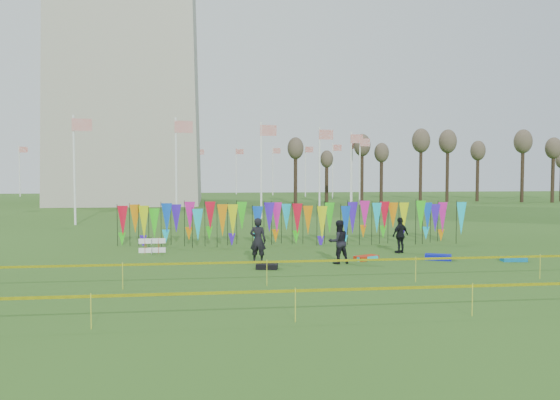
{
  "coord_description": "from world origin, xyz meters",
  "views": [
    {
      "loc": [
        -3.98,
        -21.28,
        3.91
      ],
      "look_at": [
        -0.62,
        6.0,
        2.47
      ],
      "focal_mm": 35.0,
      "sensor_mm": 36.0,
      "label": 1
    }
  ],
  "objects": [
    {
      "name": "person_mid",
      "position": [
        1.3,
        1.22,
        0.92
      ],
      "size": [
        0.99,
        0.72,
        1.85
      ],
      "primitive_type": "imported",
      "rotation": [
        0.0,
        0.0,
        3.34
      ],
      "color": "black",
      "rests_on": "ground"
    },
    {
      "name": "tree_line",
      "position": [
        32.0,
        44.0,
        6.17
      ],
      "size": [
        53.92,
        1.92,
        7.84
      ],
      "color": "#372A1B",
      "rests_on": "ground"
    },
    {
      "name": "flagpole_ring",
      "position": [
        -14.0,
        48.0,
        4.0
      ],
      "size": [
        57.4,
        56.16,
        8.0
      ],
      "color": "white",
      "rests_on": "ground"
    },
    {
      "name": "banner_row",
      "position": [
        0.28,
        7.34,
        1.31
      ],
      "size": [
        18.64,
        0.64,
        2.19
      ],
      "color": "black",
      "rests_on": "ground"
    },
    {
      "name": "caution_tape_near",
      "position": [
        -0.22,
        -2.89,
        0.78
      ],
      "size": [
        26.0,
        0.02,
        0.9
      ],
      "color": "#F2F305",
      "rests_on": "ground"
    },
    {
      "name": "ground",
      "position": [
        0.0,
        0.0,
        0.0
      ],
      "size": [
        160.0,
        160.0,
        0.0
      ],
      "primitive_type": "plane",
      "color": "#284C15",
      "rests_on": "ground"
    },
    {
      "name": "person_right",
      "position": [
        4.93,
        3.8,
        0.86
      ],
      "size": [
        1.16,
        0.98,
        1.72
      ],
      "primitive_type": "imported",
      "rotation": [
        0.0,
        0.0,
        3.64
      ],
      "color": "black",
      "rests_on": "ground"
    },
    {
      "name": "caution_tape_far",
      "position": [
        -0.22,
        -7.47,
        0.78
      ],
      "size": [
        26.0,
        0.02,
        0.9
      ],
      "color": "#F2F305",
      "rests_on": "ground"
    },
    {
      "name": "kite_bag_black",
      "position": [
        -1.85,
        0.29,
        0.1
      ],
      "size": [
        0.94,
        0.65,
        0.2
      ],
      "primitive_type": "cube",
      "rotation": [
        0.0,
        0.0,
        -0.19
      ],
      "color": "black",
      "rests_on": "ground"
    },
    {
      "name": "box_kite",
      "position": [
        -6.89,
        5.24,
        0.36
      ],
      "size": [
        0.64,
        0.64,
        0.71
      ],
      "rotation": [
        0.0,
        0.0,
        0.03
      ],
      "color": "red",
      "rests_on": "ground"
    },
    {
      "name": "person_left",
      "position": [
        -2.09,
        1.73,
        0.97
      ],
      "size": [
        0.84,
        0.73,
        1.94
      ],
      "primitive_type": "imported",
      "rotation": [
        0.0,
        0.0,
        2.79
      ],
      "color": "black",
      "rests_on": "ground"
    },
    {
      "name": "kite_bag_blue",
      "position": [
        5.9,
        1.63,
        0.12
      ],
      "size": [
        1.27,
        1.0,
        0.24
      ],
      "primitive_type": "cube",
      "rotation": [
        0.0,
        0.0,
        -0.42
      ],
      "color": "#0A15AE",
      "rests_on": "ground"
    },
    {
      "name": "kite_bag_red",
      "position": [
        2.72,
        1.94,
        0.1
      ],
      "size": [
        1.2,
        0.94,
        0.2
      ],
      "primitive_type": "cube",
      "rotation": [
        0.0,
        0.0,
        0.48
      ],
      "color": "red",
      "rests_on": "ground"
    },
    {
      "name": "kite_bag_turquoise",
      "position": [
        2.69,
        1.89,
        0.1
      ],
      "size": [
        1.05,
        0.68,
        0.19
      ],
      "primitive_type": "cube",
      "rotation": [
        0.0,
        0.0,
        0.22
      ],
      "color": "#0ECCD4",
      "rests_on": "ground"
    },
    {
      "name": "kite_bag_teal",
      "position": [
        9.0,
        0.85,
        0.1
      ],
      "size": [
        1.08,
        0.6,
        0.2
      ],
      "primitive_type": "cube",
      "rotation": [
        0.0,
        0.0,
        -0.11
      ],
      "color": "#0C6EA9",
      "rests_on": "ground"
    }
  ]
}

